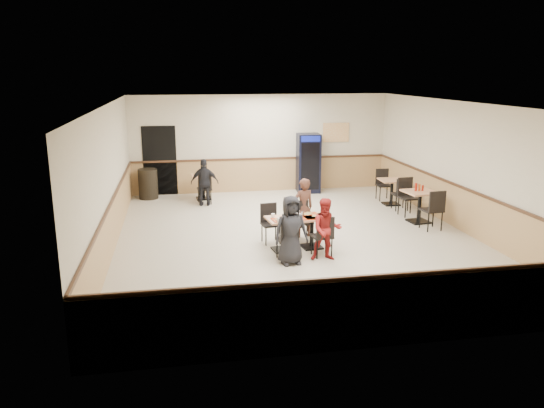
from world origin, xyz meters
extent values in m
plane|color=beige|center=(0.00, 0.00, 0.00)|extent=(10.00, 10.00, 0.00)
plane|color=silver|center=(0.00, 0.00, 3.00)|extent=(10.00, 10.00, 0.00)
plane|color=beige|center=(0.00, 5.00, 1.50)|extent=(8.00, 0.00, 8.00)
plane|color=beige|center=(0.00, -5.00, 1.50)|extent=(8.00, 0.00, 8.00)
plane|color=beige|center=(-4.00, 0.00, 1.50)|extent=(0.00, 10.00, 10.00)
plane|color=beige|center=(4.00, 0.00, 1.50)|extent=(0.00, 10.00, 10.00)
cube|color=tan|center=(0.00, 4.99, 0.50)|extent=(7.98, 0.03, 1.00)
cube|color=tan|center=(3.98, 0.00, 0.50)|extent=(0.03, 9.98, 1.00)
cube|color=#472B19|center=(0.00, 4.97, 1.03)|extent=(7.98, 0.04, 0.06)
cube|color=black|center=(-3.10, 4.98, 1.05)|extent=(1.00, 0.02, 2.10)
cube|color=orange|center=(2.40, 4.96, 1.80)|extent=(0.85, 0.02, 0.60)
cube|color=black|center=(-0.47, -0.79, 0.02)|extent=(0.46, 0.46, 0.04)
cylinder|color=black|center=(-0.47, -0.79, 0.35)|extent=(0.08, 0.08, 0.63)
cube|color=tan|center=(-0.47, -0.79, 0.68)|extent=(0.72, 0.72, 0.04)
cube|color=black|center=(0.17, -0.71, 0.02)|extent=(0.46, 0.46, 0.04)
cylinder|color=black|center=(0.17, -0.71, 0.35)|extent=(0.08, 0.08, 0.63)
cube|color=tan|center=(0.17, -0.71, 0.68)|extent=(0.72, 0.72, 0.04)
imported|color=black|center=(-0.48, -1.58, 0.68)|extent=(0.71, 0.51, 1.37)
imported|color=maroon|center=(0.26, -1.50, 0.63)|extent=(0.66, 0.54, 1.26)
imported|color=#502D22|center=(0.18, 0.08, 0.68)|extent=(0.56, 0.44, 1.36)
imported|color=black|center=(-1.85, 3.40, 0.66)|extent=(0.81, 0.43, 1.32)
cube|color=#B22E0B|center=(0.12, -0.61, 0.71)|extent=(0.45, 0.35, 0.02)
cube|color=#B22E0B|center=(0.19, -0.85, 0.71)|extent=(0.45, 0.35, 0.02)
cube|color=#B22E0B|center=(-0.51, -0.90, 0.71)|extent=(0.45, 0.35, 0.02)
cube|color=#B22E0B|center=(0.10, -0.86, 0.71)|extent=(0.45, 0.35, 0.02)
cylinder|color=white|center=(0.28, -0.79, 0.70)|extent=(0.21, 0.21, 0.01)
cube|color=#AD7043|center=(0.28, -0.79, 0.71)|extent=(0.28, 0.23, 0.02)
cylinder|color=white|center=(-0.55, -0.91, 0.70)|extent=(0.21, 0.21, 0.01)
cube|color=#AD7043|center=(-0.55, -0.91, 0.71)|extent=(0.29, 0.25, 0.02)
cylinder|color=white|center=(-0.22, -0.93, 0.70)|extent=(0.21, 0.21, 0.01)
cube|color=#AD7043|center=(-0.22, -0.93, 0.71)|extent=(0.26, 0.19, 0.02)
cylinder|color=white|center=(0.11, -0.58, 0.70)|extent=(0.21, 0.21, 0.01)
cube|color=#AD7043|center=(0.11, -0.58, 0.71)|extent=(0.29, 0.28, 0.02)
cylinder|color=white|center=(-0.40, -1.04, 0.74)|extent=(0.07, 0.07, 0.09)
cylinder|color=white|center=(-0.67, -0.72, 0.74)|extent=(0.07, 0.07, 0.09)
cylinder|color=white|center=(-0.59, -1.03, 0.74)|extent=(0.07, 0.07, 0.09)
cylinder|color=white|center=(-0.39, -0.73, 0.74)|extent=(0.07, 0.07, 0.09)
cylinder|color=white|center=(-0.61, -1.06, 0.74)|extent=(0.07, 0.07, 0.09)
cylinder|color=#A1A8B4|center=(-0.11, -0.70, 0.76)|extent=(0.07, 0.07, 0.12)
cylinder|color=#A1A8B4|center=(-0.04, -0.74, 0.76)|extent=(0.07, 0.07, 0.12)
ellipsoid|color=white|center=(-0.13, -0.77, 0.75)|extent=(0.14, 0.14, 0.10)
cube|color=black|center=(3.30, 0.72, 0.02)|extent=(0.52, 0.52, 0.04)
cylinder|color=black|center=(3.30, 0.72, 0.40)|extent=(0.10, 0.10, 0.72)
cube|color=tan|center=(3.30, 0.72, 0.77)|extent=(0.82, 0.82, 0.04)
cube|color=black|center=(3.34, 2.55, 0.02)|extent=(0.45, 0.45, 0.04)
cylinder|color=black|center=(3.34, 2.55, 0.37)|extent=(0.09, 0.09, 0.66)
cube|color=tan|center=(3.34, 2.55, 0.71)|extent=(0.70, 0.70, 0.04)
cylinder|color=#A51B0B|center=(3.20, 0.77, 0.90)|extent=(0.06, 0.06, 0.20)
cylinder|color=#CB501B|center=(3.29, 0.77, 0.88)|extent=(0.06, 0.06, 0.17)
cylinder|color=#A51B0B|center=(3.38, 0.77, 0.87)|extent=(0.05, 0.05, 0.14)
cube|color=black|center=(-1.85, 4.20, 0.02)|extent=(0.45, 0.45, 0.04)
cylinder|color=black|center=(-1.85, 4.20, 0.36)|extent=(0.09, 0.09, 0.64)
cube|color=tan|center=(-1.85, 4.20, 0.69)|extent=(0.70, 0.70, 0.04)
cube|color=black|center=(1.42, 4.60, 0.91)|extent=(0.74, 0.72, 1.82)
cube|color=black|center=(1.40, 4.26, 0.86)|extent=(0.55, 0.06, 1.43)
cube|color=#0D188F|center=(1.40, 4.25, 1.70)|extent=(0.57, 0.06, 0.17)
cylinder|color=black|center=(-3.46, 4.55, 0.44)|extent=(0.56, 0.56, 0.89)
camera|label=1|loc=(-2.59, -11.19, 3.67)|focal=35.00mm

